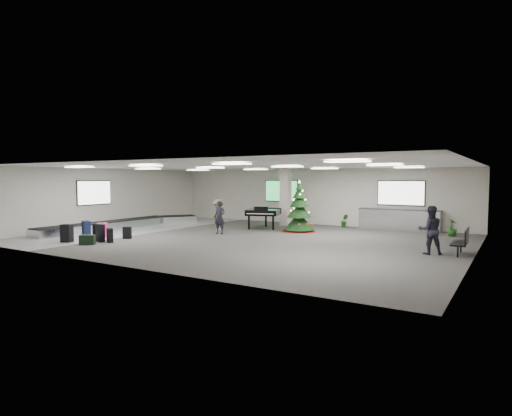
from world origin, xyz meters
The scene contains 21 objects.
ground centered at (0.00, 0.00, 0.00)m, with size 18.00×18.00×0.00m, color #3C3936.
room_envelope centered at (-0.38, 0.67, 2.33)m, with size 18.02×14.02×3.21m.
baggage_carousel centered at (-7.84, -0.08, 0.21)m, with size 2.28×9.71×0.43m.
service_counter centered at (5.00, 6.65, 0.55)m, with size 4.05×0.65×1.08m.
suitcase_0 centered at (-5.79, -4.84, 0.37)m, with size 0.53×0.38×0.76m.
suitcase_1 centered at (-4.71, -4.03, 0.37)m, with size 0.54×0.41×0.76m.
pink_suitcase centered at (-5.70, -3.13, 0.33)m, with size 0.48×0.38×0.67m.
suitcase_3 centered at (-4.45, -2.82, 0.26)m, with size 0.40×0.34×0.55m.
navy_suitcase centered at (-6.28, -3.54, 0.38)m, with size 0.56×0.46×0.77m.
suitcase_5 centered at (-6.66, -4.14, 0.30)m, with size 0.45×0.32×0.62m.
green_duffel centered at (-4.52, -4.81, 0.20)m, with size 0.65×0.56×0.41m.
suitcase_7 centered at (-4.24, -3.92, 0.29)m, with size 0.46×0.39×0.61m.
suitcase_8 centered at (-6.08, -3.08, 0.30)m, with size 0.44×0.30×0.61m.
christmas_tree centered at (0.89, 3.45, 0.89)m, with size 1.82×1.82×2.60m.
grand_piano centered at (-1.37, 3.76, 0.86)m, with size 2.22×2.52×1.20m.
bench centered at (8.60, 0.50, 0.52)m, with size 0.52×1.47×0.92m.
traveler_a centered at (-1.95, 0.64, 0.80)m, with size 0.58×0.38×1.59m, color black.
traveler_b centered at (-2.60, 1.40, 0.81)m, with size 1.05×0.60×1.62m, color #7C644C.
traveler_bench centered at (7.60, 0.07, 0.85)m, with size 0.83×0.65×1.71m, color black.
potted_plant_left centered at (2.15, 6.50, 0.36)m, with size 0.39×0.32×0.72m, color #163912.
potted_plant_right centered at (7.64, 5.58, 0.40)m, with size 0.45×0.45×0.80m, color #163912.
Camera 1 is at (10.18, -15.76, 2.67)m, focal length 30.00 mm.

